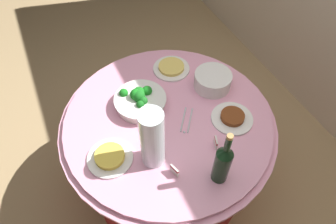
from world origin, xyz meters
TOP-DOWN VIEW (x-y plane):
  - ground_plane at (0.00, 0.00)m, footprint 6.00×6.00m
  - buffet_table at (0.00, 0.00)m, footprint 1.16×1.16m
  - broccoli_bowl at (-0.14, -0.10)m, footprint 0.28×0.28m
  - plate_stack at (-0.10, 0.33)m, footprint 0.21×0.21m
  - wine_bottle at (0.41, 0.07)m, footprint 0.07×0.07m
  - decorative_fruit_vase at (0.19, -0.17)m, footprint 0.11×0.11m
  - serving_tongs at (0.06, 0.08)m, footprint 0.15×0.13m
  - food_plate_stir_fry at (0.15, 0.30)m, footprint 0.22×0.22m
  - food_plate_fried_egg at (0.11, -0.35)m, footprint 0.22×0.22m
  - food_plate_noodles at (-0.33, 0.17)m, footprint 0.22×0.22m
  - label_placard_front at (0.31, -0.11)m, footprint 0.05×0.02m
  - label_placard_mid at (0.25, 0.14)m, footprint 0.05×0.03m

SIDE VIEW (x-z plane):
  - ground_plane at x=0.00m, z-range 0.00..0.00m
  - buffet_table at x=0.00m, z-range 0.01..0.75m
  - serving_tongs at x=0.06m, z-range 0.74..0.75m
  - food_plate_noodles at x=-0.33m, z-range 0.74..0.77m
  - food_plate_stir_fry at x=0.15m, z-range 0.73..0.77m
  - food_plate_fried_egg at x=0.11m, z-range 0.74..0.77m
  - label_placard_front at x=0.31m, z-range 0.74..0.80m
  - label_placard_mid at x=0.25m, z-range 0.74..0.80m
  - broccoli_bowl at x=-0.14m, z-range 0.73..0.84m
  - plate_stack at x=-0.10m, z-range 0.74..0.83m
  - wine_bottle at x=0.41m, z-range 0.70..1.04m
  - decorative_fruit_vase at x=0.19m, z-range 0.72..1.06m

